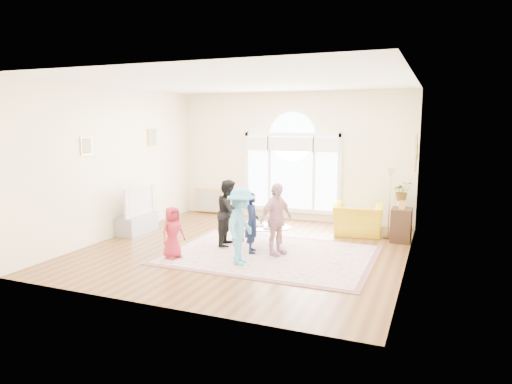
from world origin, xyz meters
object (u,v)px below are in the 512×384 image
at_px(coffee_table, 261,227).
at_px(television, 137,201).
at_px(tv_console, 137,224).
at_px(armchair, 358,220).
at_px(area_rug, 270,254).

bearing_deg(coffee_table, television, 166.27).
relative_size(tv_console, armchair, 0.96).
bearing_deg(television, tv_console, 180.00).
bearing_deg(area_rug, television, 171.80).
bearing_deg(television, armchair, 20.38).
height_order(area_rug, armchair, armchair).
bearing_deg(tv_console, area_rug, -8.18).
relative_size(area_rug, armchair, 3.45).
xyz_separation_m(tv_console, television, (0.01, -0.00, 0.52)).
distance_m(tv_console, coffee_table, 2.98).
distance_m(tv_console, armchair, 4.91).
relative_size(tv_console, coffee_table, 0.73).
bearing_deg(television, area_rug, -8.20).
relative_size(coffee_table, armchair, 1.32).
xyz_separation_m(area_rug, tv_console, (-3.34, 0.48, 0.20)).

